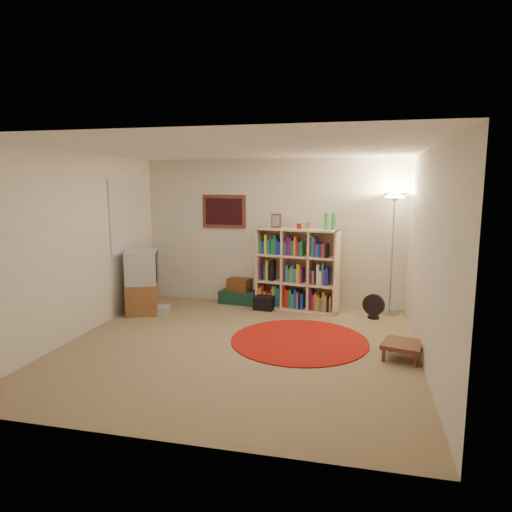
{
  "coord_description": "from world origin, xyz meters",
  "views": [
    {
      "loc": [
        1.5,
        -5.44,
        2.1
      ],
      "look_at": [
        0.1,
        0.6,
        1.1
      ],
      "focal_mm": 32.0,
      "sensor_mm": 36.0,
      "label": 1
    }
  ],
  "objects_px": {
    "bookshelf": "(296,271)",
    "floor_fan": "(374,306)",
    "side_table": "(403,345)",
    "tv_stand": "(142,282)",
    "suitcase": "(240,296)",
    "floor_lamp": "(394,214)"
  },
  "relations": [
    {
      "from": "side_table",
      "to": "floor_lamp",
      "type": "bearing_deg",
      "value": 91.17
    },
    {
      "from": "tv_stand",
      "to": "floor_lamp",
      "type": "bearing_deg",
      "value": -10.51
    },
    {
      "from": "floor_lamp",
      "to": "suitcase",
      "type": "relative_size",
      "value": 2.73
    },
    {
      "from": "floor_fan",
      "to": "bookshelf",
      "type": "bearing_deg",
      "value": -172.48
    },
    {
      "from": "floor_fan",
      "to": "tv_stand",
      "type": "relative_size",
      "value": 0.38
    },
    {
      "from": "floor_lamp",
      "to": "side_table",
      "type": "bearing_deg",
      "value": -88.83
    },
    {
      "from": "suitcase",
      "to": "side_table",
      "type": "relative_size",
      "value": 1.29
    },
    {
      "from": "bookshelf",
      "to": "tv_stand",
      "type": "relative_size",
      "value": 1.6
    },
    {
      "from": "bookshelf",
      "to": "floor_fan",
      "type": "bearing_deg",
      "value": -2.92
    },
    {
      "from": "floor_fan",
      "to": "suitcase",
      "type": "xyz_separation_m",
      "value": [
        -2.28,
        0.46,
        -0.09
      ]
    },
    {
      "from": "bookshelf",
      "to": "tv_stand",
      "type": "xyz_separation_m",
      "value": [
        -2.42,
        -0.73,
        -0.17
      ]
    },
    {
      "from": "side_table",
      "to": "suitcase",
      "type": "bearing_deg",
      "value": 140.82
    },
    {
      "from": "suitcase",
      "to": "bookshelf",
      "type": "bearing_deg",
      "value": -4.1
    },
    {
      "from": "bookshelf",
      "to": "floor_lamp",
      "type": "relative_size",
      "value": 0.84
    },
    {
      "from": "floor_lamp",
      "to": "floor_fan",
      "type": "relative_size",
      "value": 5.0
    },
    {
      "from": "bookshelf",
      "to": "floor_fan",
      "type": "height_order",
      "value": "bookshelf"
    },
    {
      "from": "bookshelf",
      "to": "side_table",
      "type": "bearing_deg",
      "value": -41.33
    },
    {
      "from": "tv_stand",
      "to": "suitcase",
      "type": "xyz_separation_m",
      "value": [
        1.4,
        0.92,
        -0.38
      ]
    },
    {
      "from": "floor_fan",
      "to": "floor_lamp",
      "type": "bearing_deg",
      "value": 70.92
    },
    {
      "from": "floor_fan",
      "to": "side_table",
      "type": "bearing_deg",
      "value": -59.58
    },
    {
      "from": "floor_lamp",
      "to": "floor_fan",
      "type": "bearing_deg",
      "value": -129.05
    },
    {
      "from": "floor_lamp",
      "to": "side_table",
      "type": "height_order",
      "value": "floor_lamp"
    }
  ]
}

